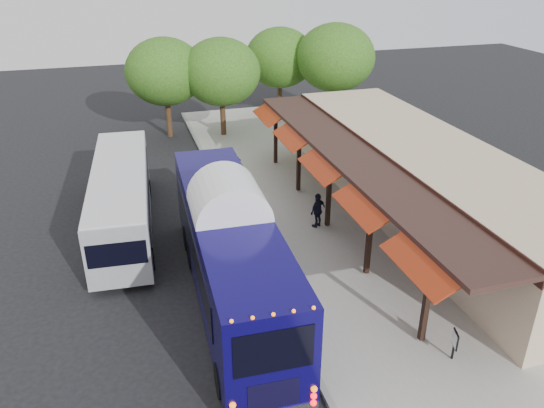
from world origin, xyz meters
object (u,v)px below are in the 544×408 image
object	(u,v)px
ped_b	(267,229)
ped_a	(281,258)
city_bus	(122,196)
coach_bus	(230,248)
sign_board	(455,341)
ped_d	(236,170)
ped_c	(318,210)

from	to	relation	value
ped_b	ped_a	bearing A→B (deg)	89.67
city_bus	ped_a	xyz separation A→B (m)	(5.52, -5.93, -0.63)
coach_bus	ped_b	bearing A→B (deg)	54.83
ped_a	sign_board	size ratio (longest dim) A/B	1.58
coach_bus	ped_d	world-z (taller)	coach_bus
city_bus	ped_d	size ratio (longest dim) A/B	7.01
ped_c	city_bus	bearing A→B (deg)	-49.37
ped_c	ped_d	bearing A→B (deg)	-98.87
ped_c	sign_board	distance (m)	9.18
ped_b	ped_c	bearing A→B (deg)	-155.54
ped_c	ped_d	world-z (taller)	ped_c
coach_bus	sign_board	distance (m)	7.83
ped_d	ped_a	bearing A→B (deg)	112.23
ped_b	sign_board	xyz separation A→B (m)	(3.53, -8.09, -0.13)
ped_b	city_bus	bearing A→B (deg)	-30.02
coach_bus	ped_d	distance (m)	9.96
ped_b	ped_d	xyz separation A→B (m)	(0.22, 6.72, -0.05)
city_bus	ped_c	world-z (taller)	city_bus
coach_bus	city_bus	bearing A→B (deg)	119.89
coach_bus	ped_a	size ratio (longest dim) A/B	7.53
ped_a	ped_c	distance (m)	4.32
coach_bus	ped_c	world-z (taller)	coach_bus
ped_a	ped_b	world-z (taller)	ped_b
sign_board	ped_a	bearing A→B (deg)	139.21
coach_bus	ped_c	xyz separation A→B (m)	(4.81, 3.92, -1.10)
ped_a	ped_d	bearing A→B (deg)	66.66
ped_c	ped_a	bearing A→B (deg)	18.42
coach_bus	ped_b	size ratio (longest dim) A/B	7.34
ped_a	sign_board	distance (m)	6.87
coach_bus	ped_c	distance (m)	6.30
coach_bus	ped_d	bearing A→B (deg)	77.92
city_bus	sign_board	bearing A→B (deg)	-48.18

